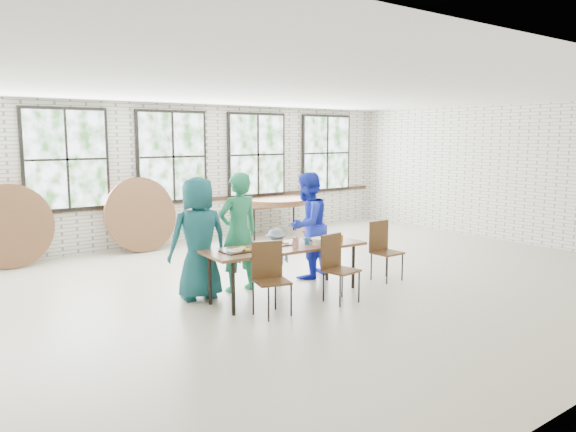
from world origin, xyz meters
name	(u,v)px	position (x,y,z in m)	size (l,w,h in m)	color
room	(172,159)	(0.00, 4.44, 1.83)	(12.00, 12.00, 12.00)	#B6A690
dining_table	(285,250)	(-0.59, -0.29, 0.69)	(2.46, 1.02, 0.74)	brown
chair_near_left	(269,272)	(-1.24, -0.81, 0.56)	(0.52, 0.51, 0.95)	#4C3119
chair_near_right	(336,262)	(-0.17, -0.92, 0.56)	(0.47, 0.46, 0.95)	#4C3119
chair_spare	(383,245)	(1.26, -0.48, 0.56)	(0.42, 0.41, 0.95)	#4C3119
adult_teal	(198,238)	(-1.64, 0.36, 0.88)	(0.86, 0.56, 1.76)	#1A5065
adult_green	(238,232)	(-0.97, 0.36, 0.89)	(0.65, 0.43, 1.79)	#228355
toddler	(276,256)	(-0.26, 0.36, 0.44)	(0.57, 0.33, 0.89)	#162B47
adult_blue	(307,225)	(0.36, 0.36, 0.87)	(0.84, 0.66, 1.74)	#1D2FCB
storage_table	(275,206)	(2.32, 3.88, 0.69)	(1.86, 0.92, 0.74)	brown
tabletop_clutter	(292,244)	(-0.48, -0.32, 0.77)	(1.94, 0.63, 0.11)	black
round_tops_stacked	(275,201)	(2.32, 3.88, 0.80)	(1.50, 1.50, 0.13)	brown
round_tops_leaning	(78,220)	(-2.14, 4.11, 0.73)	(4.07, 0.46, 1.49)	brown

